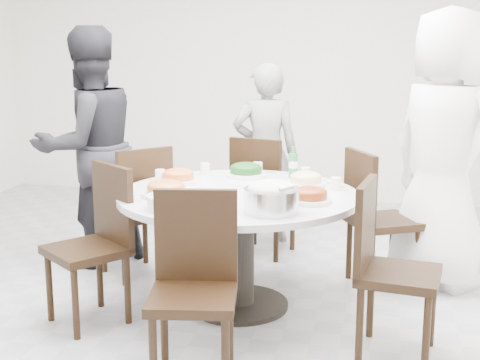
% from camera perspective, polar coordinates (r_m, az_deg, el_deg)
% --- Properties ---
extents(floor, '(6.00, 6.00, 0.01)m').
position_cam_1_polar(floor, '(4.49, -4.07, -10.11)').
color(floor, '#A7A8AC').
rests_on(floor, ground).
extents(wall_back, '(6.00, 0.01, 2.80)m').
position_cam_1_polar(wall_back, '(7.09, 2.81, 9.65)').
color(wall_back, white).
rests_on(wall_back, ground).
extents(dining_table, '(1.50, 1.50, 0.75)m').
position_cam_1_polar(dining_table, '(4.24, -0.15, -6.03)').
color(dining_table, silver).
rests_on(dining_table, floor).
extents(chair_ne, '(0.57, 0.57, 0.95)m').
position_cam_1_polar(chair_ne, '(4.70, 12.17, -3.22)').
color(chair_ne, black).
rests_on(chair_ne, floor).
extents(chair_n, '(0.51, 0.51, 0.95)m').
position_cam_1_polar(chair_n, '(5.28, 2.15, -1.29)').
color(chair_n, black).
rests_on(chair_n, floor).
extents(chair_nw, '(0.59, 0.59, 0.95)m').
position_cam_1_polar(chair_nw, '(4.86, -9.03, -2.60)').
color(chair_nw, black).
rests_on(chair_nw, floor).
extents(chair_sw, '(0.59, 0.59, 0.95)m').
position_cam_1_polar(chair_sw, '(4.09, -12.99, -5.57)').
color(chair_sw, black).
rests_on(chair_sw, floor).
extents(chair_s, '(0.49, 0.49, 0.95)m').
position_cam_1_polar(chair_s, '(3.29, -4.08, -9.61)').
color(chair_s, black).
rests_on(chair_s, floor).
extents(chair_se, '(0.47, 0.47, 0.95)m').
position_cam_1_polar(chair_se, '(3.68, 13.43, -7.56)').
color(chair_se, black).
rests_on(chair_se, floor).
extents(diner_right, '(1.09, 1.08, 1.90)m').
position_cam_1_polar(diner_right, '(4.74, 17.15, 2.50)').
color(diner_right, white).
rests_on(diner_right, floor).
extents(diner_middle, '(0.61, 0.46, 1.50)m').
position_cam_1_polar(diner_middle, '(5.57, 2.19, 2.29)').
color(diner_middle, black).
rests_on(diner_middle, floor).
extents(diner_left, '(1.06, 1.10, 1.78)m').
position_cam_1_polar(diner_left, '(5.12, -12.80, 2.74)').
color(diner_left, black).
rests_on(diner_left, floor).
extents(dish_greens, '(0.28, 0.28, 0.07)m').
position_cam_1_polar(dish_greens, '(4.62, 0.52, 0.75)').
color(dish_greens, white).
rests_on(dish_greens, dining_table).
extents(dish_pale, '(0.26, 0.26, 0.07)m').
position_cam_1_polar(dish_pale, '(4.34, 5.64, -0.06)').
color(dish_pale, white).
rests_on(dish_pale, dining_table).
extents(dish_orange, '(0.26, 0.26, 0.07)m').
position_cam_1_polar(dish_orange, '(4.43, -5.28, 0.21)').
color(dish_orange, white).
rests_on(dish_orange, dining_table).
extents(dish_redbrown, '(0.26, 0.26, 0.06)m').
position_cam_1_polar(dish_redbrown, '(3.91, 5.99, -1.46)').
color(dish_redbrown, white).
rests_on(dish_redbrown, dining_table).
extents(dish_tofu, '(0.29, 0.29, 0.08)m').
position_cam_1_polar(dish_tofu, '(4.06, -6.35, -0.86)').
color(dish_tofu, white).
rests_on(dish_tofu, dining_table).
extents(rice_bowl, '(0.31, 0.31, 0.13)m').
position_cam_1_polar(rice_bowl, '(3.67, 2.71, -1.74)').
color(rice_bowl, silver).
rests_on(rice_bowl, dining_table).
extents(soup_bowl, '(0.27, 0.27, 0.08)m').
position_cam_1_polar(soup_bowl, '(3.75, -5.93, -1.88)').
color(soup_bowl, white).
rests_on(soup_bowl, dining_table).
extents(beverage_bottle, '(0.06, 0.06, 0.22)m').
position_cam_1_polar(beverage_bottle, '(4.57, 4.57, 1.52)').
color(beverage_bottle, '#2F773E').
rests_on(beverage_bottle, dining_table).
extents(tea_cups, '(0.07, 0.07, 0.08)m').
position_cam_1_polar(tea_cups, '(4.73, 1.33, 1.05)').
color(tea_cups, white).
rests_on(tea_cups, dining_table).
extents(chopsticks, '(0.24, 0.04, 0.01)m').
position_cam_1_polar(chopsticks, '(4.80, 1.82, 0.80)').
color(chopsticks, tan).
rests_on(chopsticks, dining_table).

